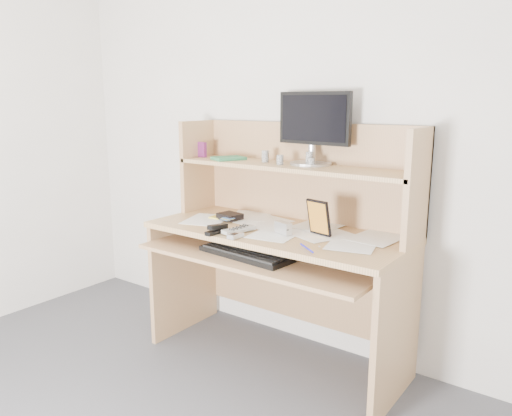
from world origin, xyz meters
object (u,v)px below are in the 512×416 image
Objects in this scene: keyboard at (246,253)px; game_case at (319,218)px; desk at (284,236)px; monitor at (314,126)px; tv_remote at (239,230)px.

game_case is at bearing 43.44° from keyboard.
monitor reaches higher than desk.
monitor reaches higher than game_case.
keyboard is 0.77m from monitor.
game_case is at bearing 40.55° from tv_remote.
game_case is at bearing -15.18° from desk.
tv_remote is (-0.12, -0.25, 0.07)m from desk.
desk is 0.30m from game_case.
game_case is at bearing -46.68° from monitor.
keyboard is at bearing -100.17° from monitor.
keyboard is 2.83× the size of game_case.
game_case is 0.51m from monitor.
tv_remote is 0.68m from monitor.
game_case is (0.25, -0.07, 0.15)m from desk.
tv_remote is at bearing -142.30° from game_case.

